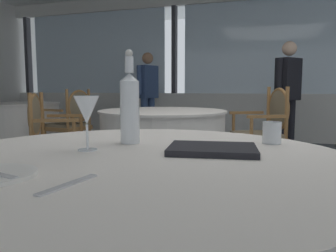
% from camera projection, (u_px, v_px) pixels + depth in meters
% --- Properties ---
extents(ground_plane, '(14.16, 14.16, 0.00)m').
position_uv_depth(ground_plane, '(242.00, 223.00, 2.35)').
color(ground_plane, '#4C5156').
extents(window_wall_far, '(10.89, 0.14, 2.75)m').
position_uv_depth(window_wall_far, '(266.00, 80.00, 5.97)').
color(window_wall_far, silver).
rests_on(window_wall_far, ground_plane).
extents(dinner_fork, '(0.04, 0.17, 0.00)m').
position_uv_depth(dinner_fork, '(68.00, 184.00, 0.71)').
color(dinner_fork, silver).
rests_on(dinner_fork, foreground_table).
extents(water_bottle, '(0.07, 0.07, 0.35)m').
position_uv_depth(water_bottle, '(130.00, 106.00, 1.25)').
color(water_bottle, white).
rests_on(water_bottle, foreground_table).
extents(wine_glass, '(0.08, 0.08, 0.18)m').
position_uv_depth(wine_glass, '(87.00, 111.00, 1.10)').
color(wine_glass, white).
rests_on(wine_glass, foreground_table).
extents(water_tumbler, '(0.07, 0.07, 0.08)m').
position_uv_depth(water_tumbler, '(272.00, 133.00, 1.25)').
color(water_tumbler, white).
rests_on(water_tumbler, foreground_table).
extents(menu_book, '(0.31, 0.25, 0.02)m').
position_uv_depth(menu_book, '(212.00, 149.00, 1.08)').
color(menu_book, black).
rests_on(menu_book, foreground_table).
extents(background_table_1, '(1.21, 1.21, 0.74)m').
position_uv_depth(background_table_1, '(163.00, 148.00, 3.21)').
color(background_table_1, white).
rests_on(background_table_1, ground_plane).
extents(dining_chair_1_0, '(0.61, 0.64, 0.91)m').
position_uv_depth(dining_chair_1_0, '(51.00, 133.00, 3.06)').
color(dining_chair_1_0, olive).
rests_on(dining_chair_1_0, ground_plane).
extents(dining_chair_1_1, '(0.61, 0.64, 0.96)m').
position_uv_depth(dining_chair_1_1, '(266.00, 127.00, 3.33)').
color(dining_chair_1_1, olive).
rests_on(dining_chair_1_1, ground_plane).
extents(background_table_2, '(1.11, 1.11, 0.74)m').
position_uv_depth(background_table_2, '(20.00, 129.00, 4.79)').
color(background_table_2, white).
rests_on(background_table_2, ground_plane).
extents(dining_chair_2_0, '(0.53, 0.59, 0.93)m').
position_uv_depth(dining_chair_2_0, '(72.00, 119.00, 4.33)').
color(dining_chair_2_0, olive).
rests_on(dining_chair_2_0, ground_plane).
extents(diner_person_0, '(0.31, 0.50, 1.57)m').
position_uv_depth(diner_person_0, '(148.00, 91.00, 5.99)').
color(diner_person_0, '#334770').
rests_on(diner_person_0, ground_plane).
extents(diner_person_1, '(0.37, 0.45, 1.59)m').
position_uv_depth(diner_person_1, '(288.00, 91.00, 4.70)').
color(diner_person_1, black).
rests_on(diner_person_1, ground_plane).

